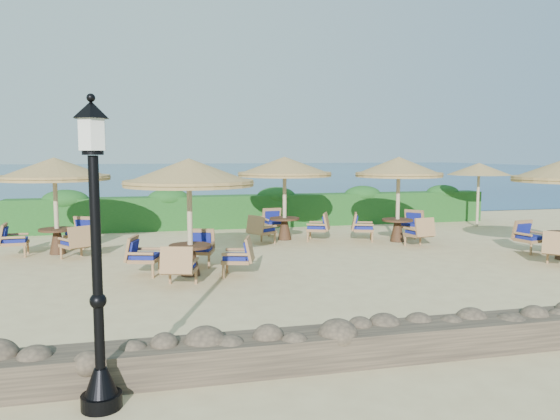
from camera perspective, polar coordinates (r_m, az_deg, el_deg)
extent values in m
plane|color=#D3BE86|center=(13.77, 4.56, -5.65)|extent=(120.00, 120.00, 0.00)
plane|color=navy|center=(82.95, -10.88, 3.97)|extent=(160.00, 160.00, 0.00)
cube|color=#164517|center=(20.56, -1.75, -0.08)|extent=(18.00, 0.90, 1.20)
cube|color=brown|center=(8.26, 18.56, -12.34)|extent=(15.00, 0.65, 0.44)
cylinder|color=black|center=(6.60, -18.14, -18.43)|extent=(0.44, 0.44, 0.16)
cone|color=black|center=(6.51, -18.20, -16.67)|extent=(0.36, 0.36, 0.30)
cylinder|color=black|center=(6.15, -18.59, -5.83)|extent=(0.11, 0.11, 2.40)
cylinder|color=silver|center=(6.03, -19.04, 7.61)|extent=(0.30, 0.30, 0.36)
cone|color=black|center=(6.04, -19.12, 9.88)|extent=(0.40, 0.40, 0.18)
cylinder|color=#C3AF89|center=(21.73, 19.97, 1.21)|extent=(0.10, 0.10, 2.20)
cone|color=olive|center=(21.68, 20.08, 4.06)|extent=(2.30, 2.30, 0.45)
cylinder|color=#C3AF89|center=(12.43, -9.40, -1.37)|extent=(0.12, 0.12, 2.40)
cone|color=olive|center=(12.34, -9.50, 4.08)|extent=(2.94, 2.94, 0.55)
cylinder|color=olive|center=(12.35, -9.47, 2.78)|extent=(2.88, 2.88, 0.14)
cylinder|color=#442918|center=(12.51, -9.36, -3.73)|extent=(0.96, 0.96, 0.06)
cone|color=#442918|center=(12.57, -9.33, -5.30)|extent=(0.44, 0.44, 0.64)
cylinder|color=#C3AF89|center=(16.11, -22.36, -0.07)|extent=(0.12, 0.12, 2.40)
cone|color=olive|center=(16.04, -22.52, 4.13)|extent=(2.97, 2.97, 0.55)
cylinder|color=olive|center=(16.05, -22.48, 3.13)|extent=(2.91, 2.91, 0.14)
cylinder|color=#442918|center=(16.17, -22.28, -1.90)|extent=(0.96, 0.96, 0.06)
cone|color=#442918|center=(16.22, -22.23, -3.13)|extent=(0.44, 0.44, 0.64)
cylinder|color=#C3AF89|center=(17.38, 0.48, 0.80)|extent=(0.12, 0.12, 2.40)
cone|color=olive|center=(17.31, 0.49, 4.69)|extent=(3.02, 3.02, 0.55)
cylinder|color=olive|center=(17.32, 0.49, 3.76)|extent=(2.96, 2.96, 0.14)
cylinder|color=#442918|center=(17.44, 0.48, -0.91)|extent=(0.96, 0.96, 0.06)
cone|color=#442918|center=(17.48, 0.48, -2.05)|extent=(0.44, 0.44, 0.64)
cylinder|color=#C3AF89|center=(17.41, 12.22, 0.67)|extent=(0.12, 0.12, 2.40)
cone|color=olive|center=(17.35, 12.30, 4.55)|extent=(2.73, 2.73, 0.55)
cylinder|color=olive|center=(17.35, 12.28, 3.63)|extent=(2.67, 2.67, 0.14)
cylinder|color=#442918|center=(17.47, 12.18, -1.03)|extent=(0.96, 0.96, 0.06)
cone|color=#442918|center=(17.51, 12.15, -2.17)|extent=(0.44, 0.44, 0.64)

